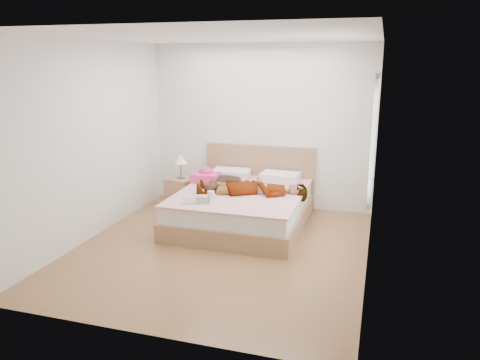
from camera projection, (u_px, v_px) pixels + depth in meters
The scene contains 11 objects.
ground at pixel (221, 249), 5.96m from camera, with size 4.00×4.00×0.00m, color #513419.
woman at pixel (253, 185), 6.61m from camera, with size 0.59×1.58×0.22m, color white.
hair at pixel (225, 179), 7.21m from camera, with size 0.48×0.59×0.09m, color black.
phone at pixel (228, 172), 7.11m from camera, with size 0.04×0.09×0.01m, color silver.
room_shell at pixel (374, 135), 5.36m from camera, with size 4.00×4.00×4.00m.
bed at pixel (244, 205), 6.85m from camera, with size 1.80×2.08×1.00m.
towel at pixel (206, 176), 7.22m from camera, with size 0.43×0.36×0.22m.
magazine at pixel (196, 201), 6.19m from camera, with size 0.49×0.42×0.02m.
coffee_mug at pixel (211, 195), 6.33m from camera, with size 0.14×0.12×0.11m.
plush_toy at pixel (211, 187), 6.64m from camera, with size 0.21×0.28×0.14m.
nightstand at pixel (181, 191), 7.49m from camera, with size 0.50×0.46×0.90m.
Camera 1 is at (1.84, -5.24, 2.34)m, focal length 35.00 mm.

